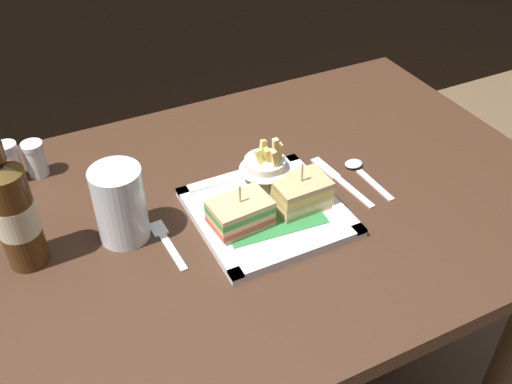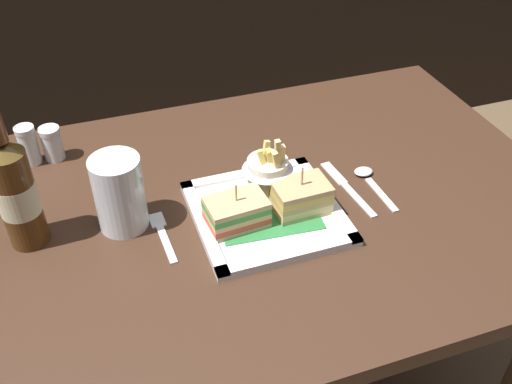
{
  "view_description": "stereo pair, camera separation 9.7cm",
  "coord_description": "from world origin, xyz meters",
  "views": [
    {
      "loc": [
        -0.33,
        -0.7,
        1.38
      ],
      "look_at": [
        0.01,
        -0.02,
        0.78
      ],
      "focal_mm": 40.72,
      "sensor_mm": 36.0,
      "label": 1
    },
    {
      "loc": [
        -0.24,
        -0.73,
        1.38
      ],
      "look_at": [
        0.01,
        -0.02,
        0.78
      ],
      "focal_mm": 40.72,
      "sensor_mm": 36.0,
      "label": 2
    }
  ],
  "objects": [
    {
      "name": "dining_table",
      "position": [
        0.0,
        0.0,
        0.57
      ],
      "size": [
        1.14,
        0.73,
        0.74
      ],
      "color": "#3A2418",
      "rests_on": "ground_plane"
    },
    {
      "name": "water_glass",
      "position": [
        -0.21,
        0.02,
        0.8
      ],
      "size": [
        0.08,
        0.08,
        0.13
      ],
      "color": "silver",
      "rests_on": "dining_table"
    },
    {
      "name": "knife",
      "position": [
        0.19,
        -0.01,
        0.74
      ],
      "size": [
        0.03,
        0.17,
        0.0
      ],
      "color": "silver",
      "rests_on": "dining_table"
    },
    {
      "name": "sandwich_half_right",
      "position": [
        0.08,
        -0.05,
        0.78
      ],
      "size": [
        0.09,
        0.07,
        0.09
      ],
      "color": "tan",
      "rests_on": "square_plate"
    },
    {
      "name": "beer_bottle",
      "position": [
        -0.35,
        0.03,
        0.84
      ],
      "size": [
        0.06,
        0.06,
        0.27
      ],
      "color": "#4E2D10",
      "rests_on": "dining_table"
    },
    {
      "name": "fork",
      "position": [
        -0.15,
        -0.03,
        0.74
      ],
      "size": [
        0.03,
        0.13,
        0.0
      ],
      "color": "silver",
      "rests_on": "dining_table"
    },
    {
      "name": "sandwich_half_left",
      "position": [
        -0.03,
        -0.05,
        0.78
      ],
      "size": [
        0.1,
        0.07,
        0.08
      ],
      "color": "tan",
      "rests_on": "square_plate"
    },
    {
      "name": "salt_shaker",
      "position": [
        -0.34,
        0.25,
        0.78
      ],
      "size": [
        0.04,
        0.04,
        0.08
      ],
      "color": "silver",
      "rests_on": "dining_table"
    },
    {
      "name": "square_plate",
      "position": [
        0.02,
        -0.04,
        0.75
      ],
      "size": [
        0.24,
        0.24,
        0.02
      ],
      "color": "white",
      "rests_on": "dining_table"
    },
    {
      "name": "fries_cup",
      "position": [
        0.04,
        0.01,
        0.8
      ],
      "size": [
        0.09,
        0.09,
        0.12
      ],
      "color": "white",
      "rests_on": "square_plate"
    },
    {
      "name": "pepper_shaker",
      "position": [
        -0.3,
        0.25,
        0.77
      ],
      "size": [
        0.04,
        0.04,
        0.07
      ],
      "color": "silver",
      "rests_on": "dining_table"
    },
    {
      "name": "spoon",
      "position": [
        0.23,
        -0.01,
        0.75
      ],
      "size": [
        0.03,
        0.13,
        0.01
      ],
      "color": "silver",
      "rests_on": "dining_table"
    }
  ]
}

